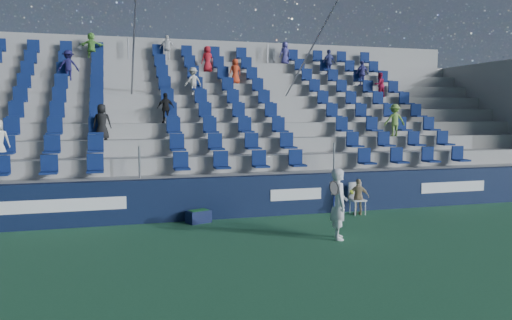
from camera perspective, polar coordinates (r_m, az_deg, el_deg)
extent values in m
plane|color=#2D6A42|center=(11.80, 2.88, -9.49)|extent=(70.00, 70.00, 0.00)
cube|color=#0F1A37|center=(14.62, -1.14, -4.19)|extent=(24.00, 0.30, 1.20)
cube|color=white|center=(14.04, -21.16, -4.87)|extent=(3.20, 0.02, 0.34)
cube|color=white|center=(14.92, 4.61, -3.94)|extent=(1.60, 0.02, 0.34)
cube|color=white|center=(17.62, 21.61, -2.88)|extent=(2.40, 0.02, 0.34)
cube|color=gray|center=(15.17, -1.70, -3.85)|extent=(24.00, 0.85, 1.20)
cube|color=gray|center=(15.95, -2.46, -2.49)|extent=(24.00, 0.85, 1.70)
cube|color=gray|center=(16.74, -3.15, -1.27)|extent=(24.00, 0.85, 2.20)
cube|color=gray|center=(17.54, -3.78, -0.15)|extent=(24.00, 0.85, 2.70)
cube|color=gray|center=(18.35, -4.35, 0.87)|extent=(24.00, 0.85, 3.20)
cube|color=gray|center=(19.16, -4.87, 1.80)|extent=(24.00, 0.85, 3.70)
cube|color=gray|center=(19.98, -5.35, 2.66)|extent=(24.00, 0.85, 4.20)
cube|color=gray|center=(20.81, -5.80, 3.45)|extent=(24.00, 0.85, 4.70)
cube|color=gray|center=(21.64, -6.21, 4.18)|extent=(24.00, 0.85, 5.20)
cube|color=gray|center=(22.30, -6.52, 5.49)|extent=(24.00, 0.50, 6.20)
cube|color=gray|center=(23.73, 24.96, 3.81)|extent=(0.30, 7.65, 5.20)
cube|color=#0D1E51|center=(15.05, -1.71, -0.28)|extent=(16.05, 0.50, 0.70)
cube|color=#0D1E51|center=(15.83, -2.48, 1.81)|extent=(16.05, 0.50, 0.70)
cube|color=#0D1E51|center=(16.64, -3.18, 3.70)|extent=(16.05, 0.50, 0.70)
cube|color=#0D1E51|center=(17.46, -3.81, 5.41)|extent=(16.05, 0.50, 0.70)
cube|color=#0D1E51|center=(18.30, -4.39, 6.97)|extent=(16.05, 0.50, 0.70)
cube|color=#0D1E51|center=(19.15, -4.92, 8.39)|extent=(16.05, 0.50, 0.70)
cube|color=#0D1E51|center=(20.02, -5.41, 9.68)|extent=(16.05, 0.50, 0.70)
cube|color=#0D1E51|center=(20.90, -5.87, 10.87)|extent=(16.05, 0.50, 0.70)
cube|color=#0D1E51|center=(21.78, -6.29, 11.96)|extent=(16.05, 0.50, 0.70)
cylinder|color=gray|center=(17.97, -13.94, 9.41)|extent=(0.06, 7.68, 4.55)
cylinder|color=gray|center=(19.18, 4.52, 9.28)|extent=(0.06, 7.68, 4.55)
imported|color=#41498F|center=(22.51, 8.35, 10.98)|extent=(0.70, 0.43, 1.12)
imported|color=white|center=(21.56, -10.09, 12.48)|extent=(0.66, 0.34, 1.08)
imported|color=#B31722|center=(20.88, -5.57, 11.39)|extent=(0.60, 0.48, 1.07)
imported|color=#73C34E|center=(21.44, -18.30, 12.29)|extent=(0.99, 0.41, 1.04)
imported|color=black|center=(17.10, -10.26, 5.87)|extent=(0.63, 0.37, 1.02)
imported|color=#B2173C|center=(21.62, 13.94, 8.32)|extent=(0.53, 0.43, 1.02)
imported|color=#3F3C84|center=(22.70, 3.33, 12.09)|extent=(0.52, 0.38, 1.00)
imported|color=black|center=(16.17, -17.19, 4.17)|extent=(0.58, 0.41, 1.12)
imported|color=red|center=(20.21, -2.39, 10.09)|extent=(0.53, 0.38, 1.00)
imported|color=#181745|center=(19.69, -20.65, 10.05)|extent=(0.74, 0.45, 1.12)
imported|color=#444394|center=(22.22, 12.04, 9.65)|extent=(0.66, 0.34, 1.09)
imported|color=beige|center=(18.98, -7.20, 8.90)|extent=(0.74, 0.54, 1.04)
imported|color=#83B649|center=(18.98, 15.55, 4.42)|extent=(0.84, 0.61, 1.17)
imported|color=silver|center=(12.18, 9.46, -4.96)|extent=(0.57, 0.72, 1.72)
cylinder|color=navy|center=(11.83, 8.89, -4.62)|extent=(0.03, 0.03, 0.28)
torus|color=black|center=(11.78, 8.91, -3.19)|extent=(0.30, 0.17, 0.28)
plane|color=#262626|center=(11.78, 8.91, -3.19)|extent=(0.30, 0.16, 0.29)
sphere|color=#D3E836|center=(12.06, 10.96, -3.71)|extent=(0.07, 0.07, 0.07)
sphere|color=#D3E836|center=(12.11, 10.83, -3.52)|extent=(0.07, 0.07, 0.07)
cube|color=white|center=(15.29, 11.54, -4.50)|extent=(0.43, 0.43, 0.04)
cube|color=white|center=(15.42, 11.22, -3.44)|extent=(0.42, 0.05, 0.52)
cylinder|color=white|center=(15.10, 11.25, -5.50)|extent=(0.03, 0.03, 0.42)
cylinder|color=white|center=(15.26, 12.39, -5.41)|extent=(0.03, 0.03, 0.42)
cylinder|color=white|center=(15.40, 10.67, -5.28)|extent=(0.03, 0.03, 0.42)
cylinder|color=white|center=(15.55, 11.79, -5.20)|extent=(0.03, 0.03, 0.42)
imported|color=tan|center=(15.23, 11.64, -4.15)|extent=(0.68, 0.43, 1.08)
cube|color=#10193E|center=(14.01, -6.59, -6.43)|extent=(0.74, 0.61, 0.34)
cube|color=#1E662D|center=(13.99, -6.59, -6.11)|extent=(0.59, 0.46, 0.21)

